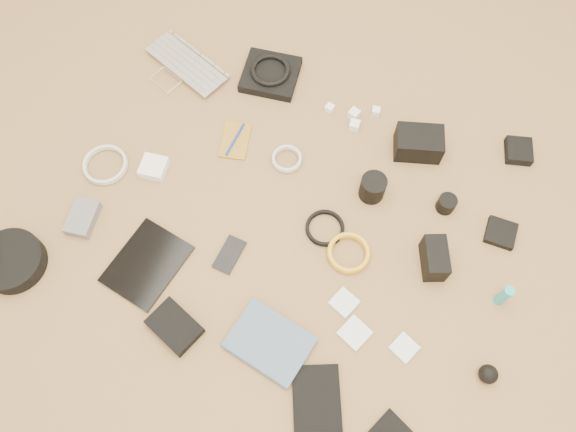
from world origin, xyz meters
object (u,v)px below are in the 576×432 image
at_px(laptop, 178,72).
at_px(headphone_case, 12,261).
at_px(tablet, 147,264).
at_px(phone, 229,255).
at_px(dslr_camera, 419,143).
at_px(paperback, 253,368).

height_order(laptop, headphone_case, headphone_case).
bearing_deg(headphone_case, tablet, 21.42).
bearing_deg(phone, dslr_camera, 57.22).
height_order(phone, paperback, paperback).
bearing_deg(dslr_camera, tablet, -150.17).
bearing_deg(phone, tablet, -147.41).
distance_m(laptop, phone, 0.68).
xyz_separation_m(headphone_case, paperback, (0.75, -0.02, -0.02)).
bearing_deg(laptop, paperback, -31.35).
relative_size(dslr_camera, phone, 1.30).
height_order(laptop, dslr_camera, dslr_camera).
relative_size(dslr_camera, headphone_case, 0.77).
xyz_separation_m(phone, paperback, (0.19, -0.27, 0.01)).
bearing_deg(headphone_case, paperback, -1.40).
relative_size(laptop, dslr_camera, 2.08).
bearing_deg(paperback, tablet, 79.37).
distance_m(tablet, phone, 0.24).
relative_size(laptop, phone, 2.70).
bearing_deg(tablet, headphone_case, -148.56).
distance_m(laptop, paperback, 1.01).
height_order(phone, headphone_case, headphone_case).
distance_m(laptop, headphone_case, 0.80).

